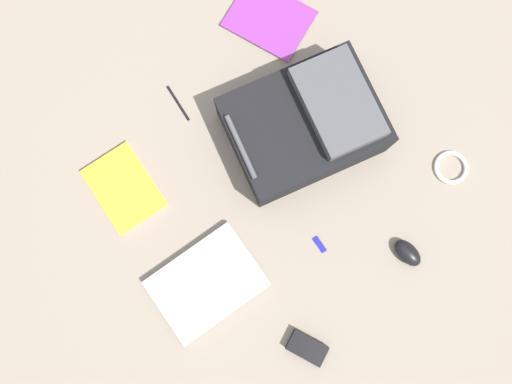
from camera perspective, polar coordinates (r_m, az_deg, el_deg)
ground_plane at (r=1.57m, az=2.30°, el=-0.04°), size 3.48×3.48×0.00m
backpack at (r=1.53m, az=5.88°, el=7.90°), size 0.54×0.47×0.20m
laptop at (r=1.55m, az=-5.77°, el=-10.51°), size 0.36×0.29×0.03m
book_manual at (r=1.61m, az=-15.05°, el=0.41°), size 0.22×0.28×0.02m
book_blue at (r=1.75m, az=1.57°, el=19.49°), size 0.27×0.31×0.01m
computer_mouse at (r=1.60m, az=17.23°, el=-6.79°), size 0.06×0.10×0.04m
cable_coil at (r=1.70m, az=21.76°, el=2.67°), size 0.11×0.11×0.01m
power_brick at (r=1.56m, az=5.96°, el=-17.59°), size 0.10×0.13×0.03m
pen_black at (r=1.65m, az=-9.08°, el=10.21°), size 0.04×0.14×0.01m
usb_stick at (r=1.56m, az=7.43°, el=-6.08°), size 0.03×0.06×0.01m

